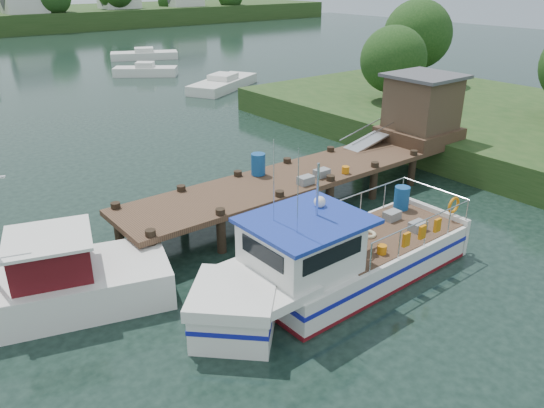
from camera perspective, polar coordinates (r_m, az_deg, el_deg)
ground_plane at (r=20.59m, az=-0.39°, el=-1.30°), size 160.00×160.00×0.00m
near_shore at (r=32.27m, az=25.28°, el=9.57°), size 16.00×30.00×7.76m
dock at (r=24.11m, az=12.02°, el=7.64°), size 16.60×3.00×4.78m
lobster_boat at (r=15.77m, az=6.43°, el=-6.19°), size 10.27×3.11×4.88m
work_boat at (r=16.16m, az=-25.68°, el=-8.45°), size 8.80×4.75×4.65m
moored_far at (r=61.28m, az=-13.57°, el=15.34°), size 7.39×5.07×1.19m
moored_b at (r=50.92m, az=-13.45°, el=13.77°), size 5.64×4.83×1.24m
moored_c at (r=44.10m, az=-5.27°, el=12.81°), size 7.81×5.82×1.18m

